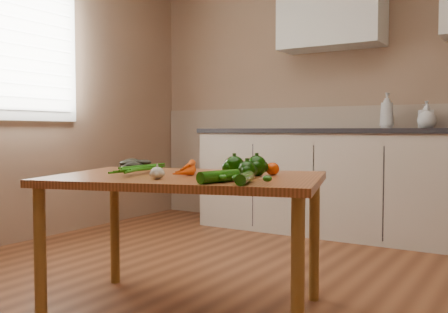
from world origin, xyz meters
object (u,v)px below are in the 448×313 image
Objects in this scene: zucchini_b at (219,176)px; tomato_c at (273,169)px; table at (187,191)px; soap_bottle_c at (427,116)px; carrot_bunch at (171,168)px; zucchini_a at (245,178)px; pepper_a at (234,167)px; pepper_b at (257,166)px; soap_bottle_b at (426,115)px; leafy_greens at (139,161)px; soap_bottle_a at (387,111)px; tomato_b at (253,168)px; pepper_c at (247,170)px; garlic_bulb at (157,173)px; tomato_a at (233,166)px.

tomato_c is at bearing 85.57° from zucchini_b.
soap_bottle_c is (0.67, 2.30, 0.40)m from table.
carrot_bunch is 1.27× the size of zucchini_a.
pepper_a is 0.12m from pepper_b.
soap_bottle_b is 2.31× the size of pepper_b.
leafy_greens is at bearing 138.61° from carrot_bunch.
table is 6.92× the size of zucchini_b.
tomato_c is (0.05, 0.08, -0.02)m from pepper_b.
tomato_b is (-0.14, -2.06, -0.35)m from soap_bottle_a.
soap_bottle_b is at bearing 81.93° from pepper_c.
table is 15.02× the size of pepper_b.
soap_bottle_a is 2.34m from leafy_greens.
pepper_b is 1.44× the size of tomato_c.
table is at bearing 90.03° from garlic_bulb.
soap_bottle_c is 2.13m from tomato_c.
pepper_a is 1.57× the size of tomato_b.
zucchini_b is (0.19, -0.43, -0.01)m from tomato_a.
tomato_b is at bearing 10.62° from leafy_greens.
pepper_a reaches higher than tomato_c.
soap_bottle_c is 0.81× the size of carrot_bunch.
soap_bottle_a is 2.55m from zucchini_b.
garlic_bulb is (-0.67, -2.53, -0.30)m from soap_bottle_c.
tomato_b is at bearing 124.71° from pepper_b.
tomato_a reaches higher than zucchini_a.
tomato_a reaches higher than tomato_b.
zucchini_b is at bearing -87.99° from pepper_b.
zucchini_b is at bearing -74.06° from pepper_a.
tomato_c is (0.23, -0.01, -0.00)m from tomato_a.
carrot_bunch is 2.96× the size of pepper_c.
table is 0.34m from pepper_c.
soap_bottle_a is at bearing 87.18° from pepper_a.
pepper_a is at bearing 159.67° from pepper_c.
garlic_bulb is 0.80× the size of pepper_c.
garlic_bulb is at bearing -85.06° from carrot_bunch.
tomato_c is at bearing 6.13° from leafy_greens.
tomato_b reaches higher than zucchini_b.
garlic_bulb is 0.47m from tomato_a.
soap_bottle_b is 1.20× the size of zucchini_a.
carrot_bunch reaches higher than tomato_c.
leafy_greens is 2.39× the size of tomato_a.
soap_bottle_b is at bearing 79.79° from pepper_a.
garlic_bulb is at bearing -127.62° from tomato_c.
carrot_bunch is at bearing -136.61° from tomato_b.
zucchini_a is (0.10, -0.19, -0.02)m from pepper_c.
soap_bottle_c is 2.40× the size of pepper_c.
pepper_a is 1.30× the size of tomato_a.
soap_bottle_c is at bearing 80.16° from pepper_b.
zucchini_b is at bearing -94.43° from tomato_c.
soap_bottle_c is (0.01, -0.04, -0.02)m from soap_bottle_b.
pepper_a is at bearing -57.70° from tomato_a.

